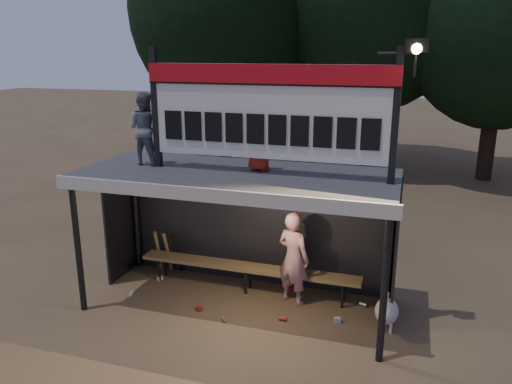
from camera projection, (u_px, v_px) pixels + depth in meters
ground at (238, 305)px, 8.46m from camera, size 80.00×80.00×0.00m
player at (293, 258)px, 8.34m from camera, size 0.69×0.58×1.62m
child_a at (145, 129)px, 8.20m from camera, size 0.61×0.49×1.20m
child_b at (260, 141)px, 7.79m from camera, size 0.54×0.43×0.96m
dugout_shelter at (242, 197)px, 8.17m from camera, size 5.10×2.08×2.32m
scoreboard_assembly at (271, 109)px, 7.38m from camera, size 4.10×0.27×1.99m
bench at (248, 268)px, 8.84m from camera, size 4.00×0.35×0.48m
tree_left at (223, 9)px, 17.27m from camera, size 6.46×6.46×9.27m
tree_right at (504, 15)px, 15.24m from camera, size 6.08×6.08×8.72m
dog at (387, 312)px, 7.69m from camera, size 0.36×0.81×0.49m
bats at (168, 252)px, 9.58m from camera, size 0.47×0.32×0.84m
litter at (246, 303)px, 8.44m from camera, size 4.06×1.42×0.08m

